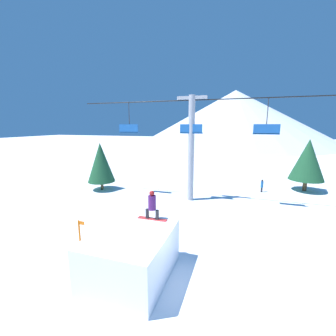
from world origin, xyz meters
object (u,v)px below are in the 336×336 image
snowboarder (152,205)px  pine_tree_near (101,162)px  trail_marker (80,231)px  distant_skier (262,185)px  snow_ramp (132,254)px

snowboarder → pine_tree_near: 13.01m
trail_marker → distant_skier: size_ratio=1.05×
snow_ramp → pine_tree_near: size_ratio=0.81×
snow_ramp → distant_skier: size_ratio=3.07×
snow_ramp → distant_skier: 15.96m
pine_tree_near → distant_skier: bearing=14.7°
pine_tree_near → trail_marker: bearing=-62.2°
pine_tree_near → trail_marker: 10.64m
snow_ramp → pine_tree_near: (-8.79, 10.79, 1.74)m
pine_tree_near → trail_marker: pine_tree_near is taller
snowboarder → pine_tree_near: bearing=134.5°
snow_ramp → trail_marker: bearing=158.4°
pine_tree_near → distant_skier: pine_tree_near is taller
snow_ramp → snowboarder: size_ratio=2.67×
snowboarder → snow_ramp: bearing=-102.3°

